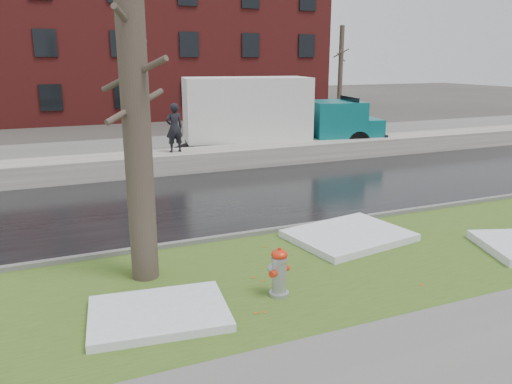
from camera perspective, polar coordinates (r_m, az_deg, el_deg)
name	(u,v)px	position (r m, az deg, el deg)	size (l,w,h in m)	color
ground	(302,246)	(11.42, 5.33, -6.15)	(120.00, 120.00, 0.00)	#47423D
verge	(331,265)	(10.41, 8.61, -8.29)	(60.00, 4.50, 0.04)	#314D19
sidewalk	(474,366)	(7.86, 23.68, -17.73)	(60.00, 3.00, 0.05)	slate
road	(233,196)	(15.32, -2.62, -0.50)	(60.00, 7.00, 0.03)	black
parking_lot	(169,151)	(23.29, -9.97, 4.67)	(60.00, 9.00, 0.03)	slate
curb	(283,229)	(12.23, 3.12, -4.30)	(60.00, 0.15, 0.14)	slate
snowbank	(195,160)	(19.13, -7.04, 3.65)	(60.00, 1.60, 0.75)	#B5B1A5
brick_building	(139,46)	(40.00, -13.24, 15.92)	(26.00, 12.00, 10.00)	maroon
bg_tree_center	(24,71)	(35.37, -25.03, 12.40)	(1.40, 1.62, 6.50)	brown
bg_tree_right	(341,69)	(39.48, 9.64, 13.69)	(1.40, 1.62, 6.50)	brown
fire_hydrant	(279,270)	(8.86, 2.65, -8.90)	(0.44, 0.42, 0.90)	#989CA0
tree	(136,110)	(9.18, -13.60, 9.10)	(1.18, 1.34, 6.33)	brown
box_truck	(271,114)	(21.84, 1.68, 8.87)	(10.17, 3.72, 3.35)	black
worker	(174,128)	(18.69, -9.33, 7.25)	(0.65, 0.43, 1.79)	black
snow_patch_near	(349,235)	(11.87, 10.56, -4.90)	(2.60, 2.00, 0.16)	white
snow_patch_far	(159,313)	(8.48, -11.04, -13.44)	(2.20, 1.60, 0.14)	white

